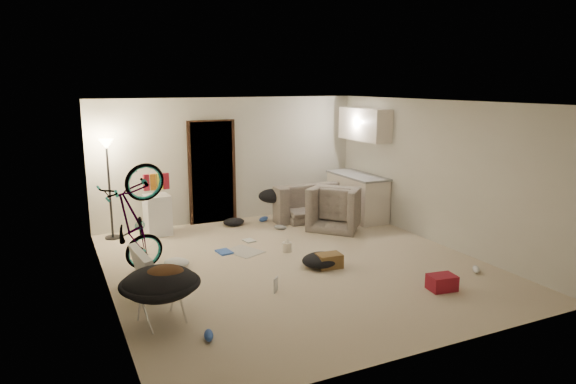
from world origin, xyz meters
name	(u,v)px	position (x,y,z in m)	size (l,w,h in m)	color
floor	(295,265)	(0.00, 0.00, -0.01)	(5.50, 6.00, 0.02)	beige
ceiling	(295,101)	(0.00, 0.00, 2.51)	(5.50, 6.00, 0.02)	white
wall_back	(230,160)	(0.00, 3.01, 1.25)	(5.50, 0.02, 2.50)	beige
wall_front	(428,239)	(0.00, -3.01, 1.25)	(5.50, 0.02, 2.50)	beige
wall_left	(103,204)	(-2.76, 0.00, 1.25)	(0.02, 6.00, 2.50)	beige
wall_right	(437,172)	(2.76, 0.00, 1.25)	(0.02, 6.00, 2.50)	beige
doorway	(212,172)	(-0.40, 2.97, 1.02)	(0.85, 0.10, 2.04)	black
door_trim	(212,173)	(-0.40, 2.94, 1.02)	(0.97, 0.04, 2.10)	#311C11
floor_lamp	(108,168)	(-2.40, 2.65, 1.31)	(0.28, 0.28, 1.81)	black
kitchen_counter	(357,197)	(2.43, 2.00, 0.44)	(0.60, 1.50, 0.88)	silver
counter_top	(358,175)	(2.43, 2.00, 0.90)	(0.64, 1.54, 0.04)	gray
kitchen_uppers	(364,124)	(2.56, 2.00, 1.95)	(0.38, 1.40, 0.65)	silver
sofa	(314,204)	(1.64, 2.45, 0.28)	(1.91, 0.75, 0.56)	#323933
armchair	(339,212)	(1.72, 1.54, 0.31)	(0.95, 0.83, 0.62)	#323933
bicycle	(135,245)	(-2.30, 0.66, 0.44)	(0.59, 1.69, 0.89)	black
book_asset	(274,294)	(-0.77, -0.93, 0.01)	(0.15, 0.21, 0.02)	maroon
mini_fridge	(158,215)	(-1.60, 2.55, 0.38)	(0.44, 0.44, 0.75)	white
snack_box_0	(146,183)	(-1.77, 2.55, 1.00)	(0.10, 0.07, 0.30)	maroon
snack_box_1	(153,182)	(-1.65, 2.55, 1.00)	(0.10, 0.07, 0.30)	#B76916
snack_box_2	(160,182)	(-1.53, 2.55, 1.00)	(0.10, 0.07, 0.30)	yellow
snack_box_3	(166,181)	(-1.41, 2.55, 1.00)	(0.10, 0.07, 0.30)	maroon
saucer_chair	(160,291)	(-2.30, -1.12, 0.40)	(0.94, 0.94, 0.67)	silver
hoodie	(164,275)	(-2.25, -1.15, 0.60)	(0.48, 0.40, 0.22)	#492C19
sofa_drape	(272,196)	(0.69, 2.45, 0.54)	(0.56, 0.46, 0.28)	black
tv_box	(145,271)	(-2.30, -0.12, 0.29)	(0.11, 0.88, 0.58)	silver
drink_case_a	(329,261)	(0.41, -0.36, 0.11)	(0.37, 0.27, 0.21)	brown
drink_case_b	(442,282)	(1.37, -1.78, 0.11)	(0.36, 0.27, 0.21)	maroon
juicer	(287,246)	(0.14, 0.60, 0.10)	(0.16, 0.16, 0.23)	silver
newspaper	(244,251)	(-0.51, 0.91, 0.00)	(0.46, 0.60, 0.01)	#B1ACA4
book_blue	(224,252)	(-0.83, 1.00, 0.01)	(0.22, 0.29, 0.03)	#3258B7
book_white	(249,241)	(-0.22, 1.42, 0.01)	(0.18, 0.23, 0.02)	silver
shoe_0	(264,219)	(0.54, 2.55, 0.05)	(0.27, 0.11, 0.10)	#3258B7
shoe_1	(280,227)	(0.59, 1.84, 0.05)	(0.27, 0.11, 0.10)	slate
shoe_2	(209,335)	(-1.92, -1.76, 0.05)	(0.25, 0.10, 0.09)	#3258B7
shoe_4	(476,269)	(2.30, -1.48, 0.05)	(0.25, 0.10, 0.09)	white
clothes_lump_a	(321,260)	(0.32, -0.26, 0.10)	(0.62, 0.53, 0.20)	black
clothes_lump_b	(234,222)	(-0.11, 2.55, 0.07)	(0.44, 0.38, 0.13)	black
clothes_lump_c	(176,263)	(-1.70, 0.69, 0.06)	(0.40, 0.34, 0.12)	silver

